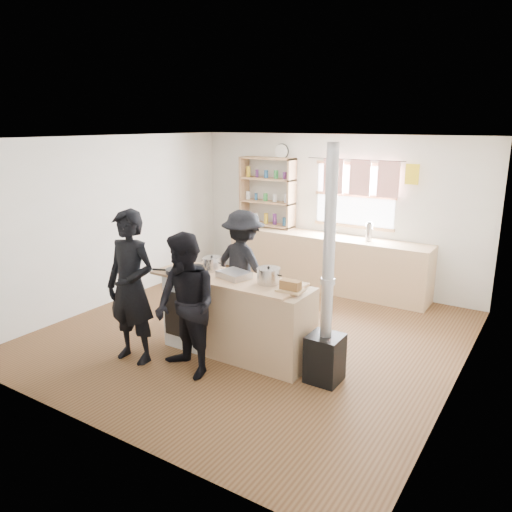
% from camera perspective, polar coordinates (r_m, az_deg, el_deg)
% --- Properties ---
extents(ground, '(5.00, 5.00, 0.01)m').
position_cam_1_polar(ground, '(6.60, -0.40, -8.97)').
color(ground, brown).
rests_on(ground, ground).
extents(back_counter, '(3.40, 0.55, 0.90)m').
position_cam_1_polar(back_counter, '(8.29, 7.93, -0.71)').
color(back_counter, tan).
rests_on(back_counter, ground).
extents(shelving_unit, '(1.00, 0.28, 1.20)m').
position_cam_1_polar(shelving_unit, '(8.72, 1.29, 7.36)').
color(shelving_unit, tan).
rests_on(shelving_unit, back_counter).
extents(thermos, '(0.10, 0.10, 0.28)m').
position_cam_1_polar(thermos, '(7.89, 12.78, 2.68)').
color(thermos, silver).
rests_on(thermos, back_counter).
extents(cooking_island, '(1.97, 0.64, 0.93)m').
position_cam_1_polar(cooking_island, '(5.92, -2.13, -6.94)').
color(cooking_island, silver).
rests_on(cooking_island, ground).
extents(skillet_greens, '(0.38, 0.38, 0.05)m').
position_cam_1_polar(skillet_greens, '(6.05, -8.88, -1.66)').
color(skillet_greens, black).
rests_on(skillet_greens, cooking_island).
extents(roast_tray, '(0.41, 0.35, 0.07)m').
position_cam_1_polar(roast_tray, '(5.80, -2.53, -2.10)').
color(roast_tray, silver).
rests_on(roast_tray, cooking_island).
extents(stockpot_stove, '(0.23, 0.23, 0.19)m').
position_cam_1_polar(stockpot_stove, '(6.10, -5.06, -0.87)').
color(stockpot_stove, silver).
rests_on(stockpot_stove, cooking_island).
extents(stockpot_counter, '(0.27, 0.27, 0.20)m').
position_cam_1_polar(stockpot_counter, '(5.58, 1.44, -2.26)').
color(stockpot_counter, '#B2B2B5').
rests_on(stockpot_counter, cooking_island).
extents(bread_board, '(0.28, 0.20, 0.12)m').
position_cam_1_polar(bread_board, '(5.35, 3.96, -3.51)').
color(bread_board, tan).
rests_on(bread_board, cooking_island).
extents(flue_heater, '(0.35, 0.35, 2.50)m').
position_cam_1_polar(flue_heater, '(5.29, 8.02, -7.73)').
color(flue_heater, black).
rests_on(flue_heater, ground).
extents(person_near_left, '(0.67, 0.47, 1.77)m').
position_cam_1_polar(person_near_left, '(5.80, -14.09, -3.47)').
color(person_near_left, black).
rests_on(person_near_left, ground).
extents(person_near_right, '(0.91, 0.80, 1.58)m').
position_cam_1_polar(person_near_right, '(5.39, -8.02, -5.68)').
color(person_near_right, black).
rests_on(person_near_right, ground).
extents(person_far, '(1.08, 0.73, 1.55)m').
position_cam_1_polar(person_far, '(6.82, -1.46, -1.17)').
color(person_far, black).
rests_on(person_far, ground).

